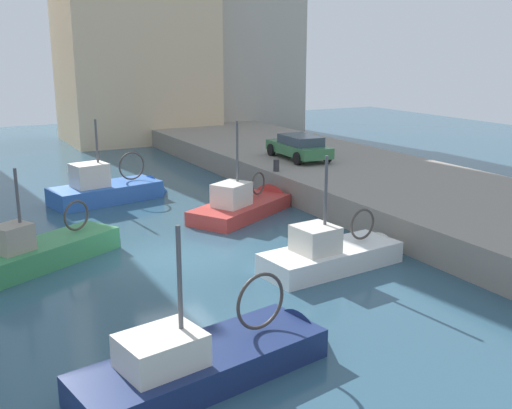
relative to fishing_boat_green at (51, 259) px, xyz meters
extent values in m
plane|color=#2D5166|center=(3.79, -1.52, -0.10)|extent=(80.00, 80.00, 0.00)
cube|color=gray|center=(15.29, -1.52, 0.50)|extent=(9.00, 56.00, 1.20)
cube|color=#388951|center=(-0.27, -0.15, -0.10)|extent=(5.40, 3.97, 1.49)
cone|color=#388951|center=(2.34, 1.28, -0.10)|extent=(1.50, 1.74, 1.49)
cube|color=#B2A893|center=(-0.27, -0.15, 0.57)|extent=(5.15, 3.75, 0.08)
cube|color=gray|center=(-1.18, -0.65, 1.06)|extent=(1.37, 1.31, 0.89)
cylinder|color=#4C4C51|center=(-0.90, -0.49, 1.89)|extent=(0.10, 0.10, 2.64)
torus|color=#3F3833|center=(1.02, 0.55, 1.22)|extent=(0.97, 0.58, 1.07)
cube|color=white|center=(7.80, -4.86, -0.10)|extent=(4.83, 2.23, 1.37)
cone|color=white|center=(10.48, -4.58, -0.10)|extent=(1.06, 1.67, 1.59)
cube|color=#9E7A51|center=(7.80, -4.86, 0.52)|extent=(4.63, 2.07, 0.08)
cube|color=beige|center=(7.14, -4.93, 0.99)|extent=(1.34, 1.34, 0.85)
cylinder|color=#4C4C51|center=(7.50, -4.89, 2.05)|extent=(0.10, 0.10, 3.06)
torus|color=#3F3833|center=(9.11, -4.72, 1.16)|extent=(1.05, 0.19, 1.05)
sphere|color=white|center=(6.31, -4.04, 0.11)|extent=(0.32, 0.32, 0.32)
cube|color=#2D60B7|center=(3.73, 7.25, -0.10)|extent=(5.21, 2.95, 1.58)
cone|color=#2D60B7|center=(6.48, 7.79, -0.10)|extent=(1.24, 1.97, 1.83)
cube|color=#9E7A51|center=(3.73, 7.25, 0.61)|extent=(4.99, 2.75, 0.08)
cube|color=beige|center=(3.01, 7.11, 1.20)|extent=(1.68, 1.49, 1.10)
cylinder|color=#4C4C51|center=(3.45, 7.20, 2.15)|extent=(0.10, 0.10, 3.08)
torus|color=#3F3833|center=(5.08, 7.52, 1.39)|extent=(1.32, 0.33, 1.33)
sphere|color=white|center=(2.07, 8.07, 0.14)|extent=(0.32, 0.32, 0.32)
cube|color=navy|center=(1.51, -9.19, -0.10)|extent=(5.81, 2.83, 1.34)
cone|color=navy|center=(4.59, -8.62, -0.10)|extent=(1.19, 1.80, 1.66)
cube|color=#896B4C|center=(1.51, -9.19, 0.51)|extent=(5.57, 2.64, 0.08)
cube|color=beige|center=(0.53, -9.37, 0.90)|extent=(1.80, 1.53, 0.71)
cylinder|color=#4C4C51|center=(1.01, -9.28, 1.97)|extent=(0.10, 0.10, 2.92)
torus|color=#3F3833|center=(3.04, -8.91, 1.28)|extent=(1.33, 0.32, 1.34)
sphere|color=white|center=(-0.32, -8.49, 0.11)|extent=(0.32, 0.32, 0.32)
cube|color=#BC3833|center=(8.06, 2.09, -0.10)|extent=(5.29, 4.20, 1.16)
cone|color=#BC3833|center=(10.51, 3.48, -0.10)|extent=(1.69, 2.04, 1.84)
cube|color=#B2A893|center=(8.06, 2.09, 0.43)|extent=(5.04, 3.96, 0.08)
cube|color=beige|center=(7.49, 1.77, 0.95)|extent=(1.83, 1.72, 0.97)
cylinder|color=#4C4C51|center=(7.86, 1.98, 2.17)|extent=(0.10, 0.10, 3.49)
torus|color=#3F3833|center=(9.26, 2.77, 1.05)|extent=(0.93, 0.57, 1.02)
sphere|color=white|center=(6.22, 2.34, 0.08)|extent=(0.32, 0.32, 0.32)
cube|color=#387547|center=(13.80, 6.78, 1.64)|extent=(1.95, 4.42, 0.53)
cube|color=#384756|center=(13.79, 6.56, 2.14)|extent=(1.64, 2.51, 0.46)
cylinder|color=black|center=(13.03, 8.30, 1.42)|extent=(0.26, 0.65, 0.64)
cylinder|color=black|center=(14.74, 8.20, 1.42)|extent=(0.26, 0.65, 0.64)
cylinder|color=black|center=(12.87, 5.35, 1.42)|extent=(0.26, 0.65, 0.64)
cylinder|color=black|center=(14.57, 5.26, 1.42)|extent=(0.26, 0.65, 0.64)
cylinder|color=#2D2D33|center=(11.14, 4.48, 1.38)|extent=(0.28, 0.28, 0.55)
cube|color=#B2A899|center=(19.85, 27.19, 6.45)|extent=(9.57, 8.19, 13.10)
camera|label=1|loc=(-2.98, -19.99, 6.77)|focal=42.80mm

